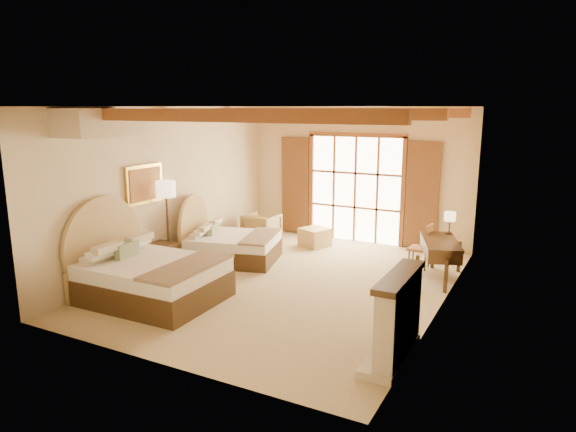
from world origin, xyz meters
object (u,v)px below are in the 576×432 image
Objects in this scene: armchair at (262,228)px; desk at (439,258)px; bed_far at (227,243)px; bed_near at (144,273)px; nightstand at (161,258)px.

armchair is 4.43m from desk.
bed_far reaches higher than armchair.
armchair is at bearing 78.41° from bed_far.
bed_near reaches higher than armchair.
nightstand is at bearing 79.88° from armchair.
bed_far is at bearing 171.46° from desk.
desk is at bearing 22.44° from nightstand.
bed_near is 3.91× the size of nightstand.
bed_far reaches higher than nightstand.
nightstand is at bearing -176.16° from desk.
armchair is 0.50× the size of desk.
bed_near is 1.04× the size of bed_far.
bed_far is at bearing 61.96° from nightstand.
desk is at bearing 37.03° from bed_near.
bed_near is at bearing -104.24° from bed_far.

